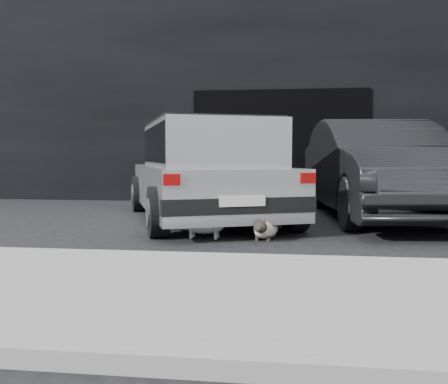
# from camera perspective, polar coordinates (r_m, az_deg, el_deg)

# --- Properties ---
(ground) EXTENTS (80.00, 80.00, 0.00)m
(ground) POSITION_cam_1_polar(r_m,az_deg,el_deg) (7.22, -1.64, -4.22)
(ground) COLOR black
(ground) RESTS_ON ground
(building_facade) EXTENTS (34.00, 4.00, 5.00)m
(building_facade) POSITION_cam_1_polar(r_m,az_deg,el_deg) (13.13, 6.83, 10.52)
(building_facade) COLOR black
(building_facade) RESTS_ON ground
(garage_opening) EXTENTS (4.00, 0.10, 2.60)m
(garage_opening) POSITION_cam_1_polar(r_m,az_deg,el_deg) (11.05, 6.71, 5.47)
(garage_opening) COLOR black
(garage_opening) RESTS_ON ground
(curb) EXTENTS (18.00, 0.25, 0.12)m
(curb) POSITION_cam_1_polar(r_m,az_deg,el_deg) (4.57, 5.88, -8.49)
(curb) COLOR gray
(curb) RESTS_ON ground
(sidewalk) EXTENTS (18.00, 2.20, 0.11)m
(sidewalk) POSITION_cam_1_polar(r_m,az_deg,el_deg) (3.41, 5.41, -13.02)
(sidewalk) COLOR gray
(sidewalk) RESTS_ON ground
(silver_hatchback) EXTENTS (3.50, 4.88, 1.64)m
(silver_hatchback) POSITION_cam_1_polar(r_m,az_deg,el_deg) (7.86, -2.23, 3.05)
(silver_hatchback) COLOR #ACAEB1
(silver_hatchback) RESTS_ON ground
(second_car) EXTENTS (2.30, 5.36, 1.72)m
(second_car) POSITION_cam_1_polar(r_m,az_deg,el_deg) (8.61, 17.92, 2.69)
(second_car) COLOR black
(second_car) RESTS_ON ground
(cat_siamese) EXTENTS (0.40, 0.88, 0.30)m
(cat_siamese) POSITION_cam_1_polar(r_m,az_deg,el_deg) (6.13, 4.96, -4.45)
(cat_siamese) COLOR beige
(cat_siamese) RESTS_ON ground
(cat_white) EXTENTS (0.83, 0.30, 0.39)m
(cat_white) POSITION_cam_1_polar(r_m,az_deg,el_deg) (6.22, -2.05, -3.86)
(cat_white) COLOR silver
(cat_white) RESTS_ON ground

